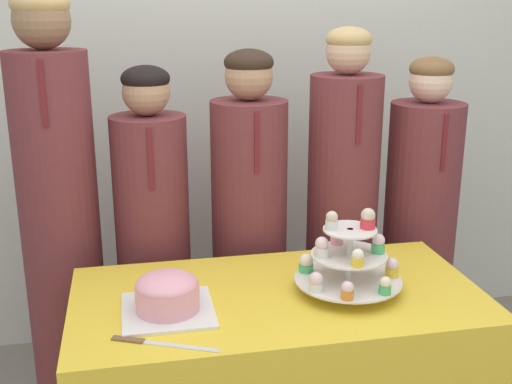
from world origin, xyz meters
name	(u,v)px	position (x,y,z in m)	size (l,w,h in m)	color
wall_back	(219,60)	(0.00, 1.54, 1.35)	(9.00, 0.06, 2.70)	silver
round_cake	(167,294)	(-0.35, 0.27, 0.79)	(0.27, 0.27, 0.12)	white
cake_knife	(147,342)	(-0.42, 0.10, 0.73)	(0.29, 0.14, 0.01)	silver
cupcake_stand	(348,259)	(0.22, 0.31, 0.84)	(0.34, 0.34, 0.27)	silver
student_0	(61,228)	(-0.70, 0.89, 0.80)	(0.29, 0.29, 1.66)	brown
student_1	(154,256)	(-0.36, 0.89, 0.66)	(0.28, 0.29, 1.40)	brown
student_2	(249,243)	(0.01, 0.89, 0.69)	(0.30, 0.30, 1.45)	brown
student_3	(341,228)	(0.40, 0.89, 0.72)	(0.29, 0.29, 1.53)	brown
student_4	(419,236)	(0.74, 0.89, 0.66)	(0.30, 0.30, 1.41)	brown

